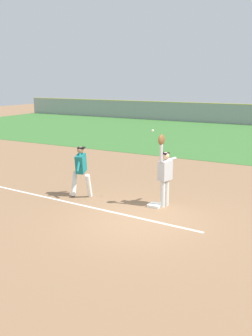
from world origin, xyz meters
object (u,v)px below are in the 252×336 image
object	(u,v)px
first_base	(155,205)
baseball	(153,131)
runner	(81,168)
parked_car_blue	(173,110)
fielder	(165,171)
parked_car_black	(214,112)

from	to	relation	value
first_base	baseball	world-z (taller)	baseball
runner	parked_car_blue	xyz separation A→B (m)	(-8.19, 27.97, -0.32)
fielder	baseball	distance (m)	1.32
first_base	runner	xyz separation A→B (m)	(-2.57, -0.29, 0.96)
parked_car_blue	parked_car_black	bearing A→B (deg)	-7.19
runner	parked_car_black	distance (m)	27.91
fielder	parked_car_blue	distance (m)	29.64
parked_car_blue	fielder	bearing A→B (deg)	-71.54
first_base	fielder	distance (m)	1.12
runner	baseball	size ratio (longest dim) A/B	23.24
parked_car_black	runner	bearing A→B (deg)	-86.26
fielder	runner	size ratio (longest dim) A/B	1.33
baseball	runner	bearing A→B (deg)	-163.81
first_base	parked_car_black	size ratio (longest dim) A/B	0.08
first_base	parked_car_blue	world-z (taller)	parked_car_blue
first_base	runner	world-z (taller)	runner
first_base	fielder	bearing A→B (deg)	33.10
fielder	baseball	world-z (taller)	baseball
fielder	parked_car_black	world-z (taller)	fielder
fielder	runner	bearing A→B (deg)	21.86
fielder	first_base	bearing A→B (deg)	45.82
runner	baseball	bearing A→B (deg)	-1.42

